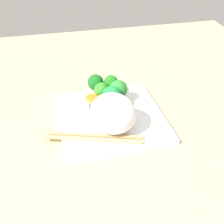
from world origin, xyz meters
TOP-DOWN VIEW (x-y plane):
  - ground_plane at (0.00, 0.00)cm, footprint 110.00×110.00cm
  - square_plate at (0.00, 0.00)cm, footprint 24.18×24.18cm
  - rice_mound at (4.73, -0.50)cm, footprint 13.46×13.33cm
  - broccoli_floret_0 at (-9.43, -1.61)cm, footprint 3.94×3.94cm
  - broccoli_floret_1 at (-6.13, -0.84)cm, footprint 3.31×3.31cm
  - broccoli_floret_2 at (-4.95, 3.00)cm, footprint 4.31×4.31cm
  - broccoli_floret_3 at (-8.08, 1.93)cm, footprint 3.45×3.45cm
  - broccoli_floret_4 at (-2.07, 0.81)cm, footprint 4.34×4.34cm
  - carrot_slice_0 at (-4.57, 1.28)cm, footprint 2.57×2.57cm
  - carrot_slice_1 at (-3.05, 4.34)cm, footprint 3.80×3.80cm
  - carrot_slice_2 at (-7.57, -3.03)cm, footprint 3.98×3.98cm
  - carrot_slice_3 at (-3.42, -0.72)cm, footprint 3.92×3.92cm
  - carrot_slice_4 at (-4.31, -2.99)cm, footprint 2.72×2.72cm
  - carrot_slice_5 at (0.20, 1.53)cm, footprint 3.19×3.19cm
  - pepper_chunk_0 at (-0.74, -0.54)cm, footprint 4.03×4.05cm
  - pepper_chunk_1 at (-2.08, -2.88)cm, footprint 3.13×3.64cm
  - chicken_piece_0 at (-7.81, 4.28)cm, footprint 3.32×3.41cm
  - chopstick_pair at (6.90, -5.05)cm, footprint 7.98×20.02cm

SIDE VIEW (x-z plane):
  - ground_plane at x=0.00cm, z-range -2.00..0.00cm
  - square_plate at x=0.00cm, z-range 0.00..1.21cm
  - carrot_slice_5 at x=0.20cm, z-range 1.21..1.73cm
  - carrot_slice_2 at x=-7.57cm, z-range 1.21..1.78cm
  - carrot_slice_0 at x=-4.57cm, z-range 1.21..1.88cm
  - carrot_slice_4 at x=-4.31cm, z-range 1.21..1.90cm
  - carrot_slice_1 at x=-3.05cm, z-range 1.21..1.97cm
  - carrot_slice_3 at x=-3.42cm, z-range 1.21..1.99cm
  - chopstick_pair at x=6.90cm, z-range 1.21..2.01cm
  - pepper_chunk_1 at x=-2.08cm, z-range 1.21..2.47cm
  - chicken_piece_0 at x=-7.81cm, z-range 1.21..2.73cm
  - pepper_chunk_0 at x=-0.74cm, z-range 1.21..3.39cm
  - broccoli_floret_1 at x=-6.13cm, z-range 1.88..6.87cm
  - broccoli_floret_0 at x=-9.43cm, z-range 1.78..7.18cm
  - broccoli_floret_3 at x=-8.08cm, z-range 1.96..7.50cm
  - broccoli_floret_2 at x=-4.95cm, z-range 1.84..7.67cm
  - broccoli_floret_4 at x=-2.07cm, z-range 1.99..8.19cm
  - rice_mound at x=4.73cm, z-range 1.21..9.49cm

